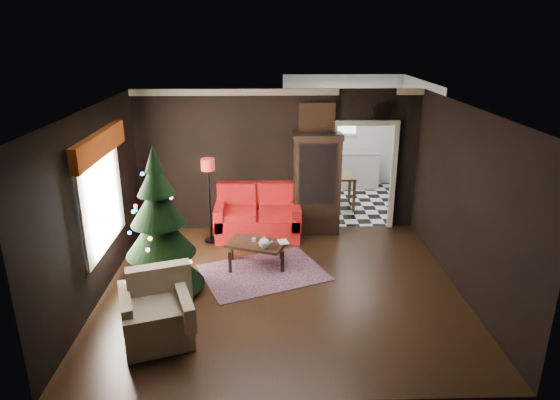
{
  "coord_description": "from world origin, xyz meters",
  "views": [
    {
      "loc": [
        -0.22,
        -6.82,
        3.84
      ],
      "look_at": [
        0.0,
        0.9,
        1.15
      ],
      "focal_mm": 31.44,
      "sensor_mm": 36.0,
      "label": 1
    }
  ],
  "objects_px": {
    "floor_lamp": "(210,201)",
    "coffee_table": "(257,254)",
    "curio_cabinet": "(316,186)",
    "christmas_tree": "(159,229)",
    "kitchen_table": "(338,191)",
    "teapot": "(264,243)",
    "loveseat": "(258,212)",
    "armchair": "(156,309)",
    "wall_clock": "(380,111)"
  },
  "relations": [
    {
      "from": "loveseat",
      "to": "teapot",
      "type": "bearing_deg",
      "value": -85.19
    },
    {
      "from": "teapot",
      "to": "coffee_table",
      "type": "bearing_deg",
      "value": 120.15
    },
    {
      "from": "curio_cabinet",
      "to": "armchair",
      "type": "xyz_separation_m",
      "value": [
        -2.41,
        -3.59,
        -0.49
      ]
    },
    {
      "from": "armchair",
      "to": "wall_clock",
      "type": "distance_m",
      "value": 5.56
    },
    {
      "from": "curio_cabinet",
      "to": "armchair",
      "type": "bearing_deg",
      "value": -123.9
    },
    {
      "from": "floor_lamp",
      "to": "kitchen_table",
      "type": "relative_size",
      "value": 2.15
    },
    {
      "from": "kitchen_table",
      "to": "armchair",
      "type": "bearing_deg",
      "value": -121.38
    },
    {
      "from": "curio_cabinet",
      "to": "wall_clock",
      "type": "xyz_separation_m",
      "value": [
        1.2,
        0.18,
        1.43
      ]
    },
    {
      "from": "floor_lamp",
      "to": "loveseat",
      "type": "bearing_deg",
      "value": 15.51
    },
    {
      "from": "curio_cabinet",
      "to": "teapot",
      "type": "distance_m",
      "value": 2.05
    },
    {
      "from": "floor_lamp",
      "to": "coffee_table",
      "type": "bearing_deg",
      "value": -49.59
    },
    {
      "from": "armchair",
      "to": "wall_clock",
      "type": "xyz_separation_m",
      "value": [
        3.61,
        3.77,
        1.92
      ]
    },
    {
      "from": "floor_lamp",
      "to": "armchair",
      "type": "distance_m",
      "value": 3.16
    },
    {
      "from": "curio_cabinet",
      "to": "kitchen_table",
      "type": "relative_size",
      "value": 2.53
    },
    {
      "from": "coffee_table",
      "to": "floor_lamp",
      "type": "bearing_deg",
      "value": 130.41
    },
    {
      "from": "teapot",
      "to": "armchair",
      "type": "bearing_deg",
      "value": -126.66
    },
    {
      "from": "coffee_table",
      "to": "armchair",
      "type": "bearing_deg",
      "value": -120.98
    },
    {
      "from": "loveseat",
      "to": "armchair",
      "type": "distance_m",
      "value": 3.59
    },
    {
      "from": "curio_cabinet",
      "to": "coffee_table",
      "type": "relative_size",
      "value": 2.01
    },
    {
      "from": "coffee_table",
      "to": "kitchen_table",
      "type": "relative_size",
      "value": 1.26
    },
    {
      "from": "armchair",
      "to": "teapot",
      "type": "bearing_deg",
      "value": 34.82
    },
    {
      "from": "floor_lamp",
      "to": "curio_cabinet",
      "type": "bearing_deg",
      "value": 12.88
    },
    {
      "from": "floor_lamp",
      "to": "christmas_tree",
      "type": "relative_size",
      "value": 0.68
    },
    {
      "from": "wall_clock",
      "to": "kitchen_table",
      "type": "relative_size",
      "value": 0.43
    },
    {
      "from": "christmas_tree",
      "to": "coffee_table",
      "type": "distance_m",
      "value": 1.83
    },
    {
      "from": "loveseat",
      "to": "wall_clock",
      "type": "xyz_separation_m",
      "value": [
        2.35,
        0.4,
        1.88
      ]
    },
    {
      "from": "christmas_tree",
      "to": "curio_cabinet",
      "type": "bearing_deg",
      "value": 42.23
    },
    {
      "from": "coffee_table",
      "to": "wall_clock",
      "type": "height_order",
      "value": "wall_clock"
    },
    {
      "from": "wall_clock",
      "to": "coffee_table",
      "type": "bearing_deg",
      "value": -144.54
    },
    {
      "from": "curio_cabinet",
      "to": "loveseat",
      "type": "bearing_deg",
      "value": -169.17
    },
    {
      "from": "curio_cabinet",
      "to": "coffee_table",
      "type": "bearing_deg",
      "value": -127.65
    },
    {
      "from": "floor_lamp",
      "to": "christmas_tree",
      "type": "bearing_deg",
      "value": -105.94
    },
    {
      "from": "loveseat",
      "to": "wall_clock",
      "type": "relative_size",
      "value": 5.31
    },
    {
      "from": "christmas_tree",
      "to": "kitchen_table",
      "type": "relative_size",
      "value": 3.16
    },
    {
      "from": "curio_cabinet",
      "to": "teapot",
      "type": "xyz_separation_m",
      "value": [
        -1.02,
        -1.72,
        -0.42
      ]
    },
    {
      "from": "curio_cabinet",
      "to": "wall_clock",
      "type": "relative_size",
      "value": 5.94
    },
    {
      "from": "christmas_tree",
      "to": "kitchen_table",
      "type": "distance_m",
      "value": 4.99
    },
    {
      "from": "floor_lamp",
      "to": "coffee_table",
      "type": "relative_size",
      "value": 1.71
    },
    {
      "from": "curio_cabinet",
      "to": "floor_lamp",
      "type": "xyz_separation_m",
      "value": [
        -2.03,
        -0.47,
        -0.12
      ]
    },
    {
      "from": "floor_lamp",
      "to": "wall_clock",
      "type": "relative_size",
      "value": 5.04
    },
    {
      "from": "floor_lamp",
      "to": "wall_clock",
      "type": "distance_m",
      "value": 3.64
    },
    {
      "from": "armchair",
      "to": "kitchen_table",
      "type": "height_order",
      "value": "armchair"
    },
    {
      "from": "armchair",
      "to": "coffee_table",
      "type": "relative_size",
      "value": 0.96
    },
    {
      "from": "loveseat",
      "to": "kitchen_table",
      "type": "distance_m",
      "value": 2.45
    },
    {
      "from": "teapot",
      "to": "kitchen_table",
      "type": "bearing_deg",
      "value": 62.05
    },
    {
      "from": "teapot",
      "to": "wall_clock",
      "type": "bearing_deg",
      "value": 40.57
    },
    {
      "from": "armchair",
      "to": "teapot",
      "type": "distance_m",
      "value": 2.32
    },
    {
      "from": "floor_lamp",
      "to": "kitchen_table",
      "type": "distance_m",
      "value": 3.32
    },
    {
      "from": "curio_cabinet",
      "to": "floor_lamp",
      "type": "distance_m",
      "value": 2.09
    },
    {
      "from": "christmas_tree",
      "to": "kitchen_table",
      "type": "xyz_separation_m",
      "value": [
        3.22,
        3.76,
        -0.68
      ]
    }
  ]
}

